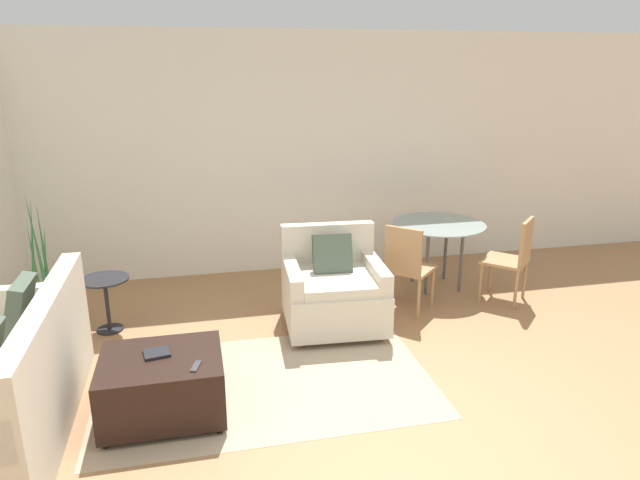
# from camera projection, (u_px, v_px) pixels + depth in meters

# --- Properties ---
(ground_plane) EXTENTS (20.00, 20.00, 0.00)m
(ground_plane) POSITION_uv_depth(u_px,v_px,m) (405.00, 435.00, 3.82)
(ground_plane) COLOR #A3754C
(wall_back) EXTENTS (12.00, 0.06, 2.75)m
(wall_back) POSITION_uv_depth(u_px,v_px,m) (303.00, 154.00, 6.62)
(wall_back) COLOR white
(wall_back) RESTS_ON ground_plane
(area_rug) EXTENTS (2.56, 1.54, 0.01)m
(area_rug) POSITION_uv_depth(u_px,v_px,m) (267.00, 383.00, 4.43)
(area_rug) COLOR tan
(area_rug) RESTS_ON ground_plane
(couch) EXTENTS (0.87, 1.96, 0.93)m
(couch) POSITION_uv_depth(u_px,v_px,m) (6.00, 390.00, 3.76)
(couch) COLOR beige
(couch) RESTS_ON ground_plane
(armchair) EXTENTS (0.95, 0.93, 0.91)m
(armchair) POSITION_uv_depth(u_px,v_px,m) (333.00, 290.00, 5.32)
(armchair) COLOR beige
(armchair) RESTS_ON ground_plane
(ottoman) EXTENTS (0.83, 0.68, 0.45)m
(ottoman) POSITION_uv_depth(u_px,v_px,m) (163.00, 384.00, 3.96)
(ottoman) COLOR black
(ottoman) RESTS_ON ground_plane
(book_stack) EXTENTS (0.20, 0.18, 0.02)m
(book_stack) POSITION_uv_depth(u_px,v_px,m) (157.00, 353.00, 3.94)
(book_stack) COLOR black
(book_stack) RESTS_ON ottoman
(tv_remote_primary) EXTENTS (0.08, 0.15, 0.01)m
(tv_remote_primary) POSITION_uv_depth(u_px,v_px,m) (196.00, 366.00, 3.78)
(tv_remote_primary) COLOR #333338
(tv_remote_primary) RESTS_ON ottoman
(potted_plant) EXTENTS (0.33, 0.33, 1.35)m
(potted_plant) POSITION_uv_depth(u_px,v_px,m) (46.00, 307.00, 5.17)
(potted_plant) COLOR #333338
(potted_plant) RESTS_ON ground_plane
(side_table) EXTENTS (0.44, 0.44, 0.52)m
(side_table) POSITION_uv_depth(u_px,v_px,m) (106.00, 294.00, 5.22)
(side_table) COLOR black
(side_table) RESTS_ON ground_plane
(dining_table) EXTENTS (1.01, 1.01, 0.73)m
(dining_table) POSITION_uv_depth(u_px,v_px,m) (438.00, 231.00, 6.20)
(dining_table) COLOR #8C9E99
(dining_table) RESTS_ON ground_plane
(dining_chair_near_left) EXTENTS (0.59, 0.59, 0.90)m
(dining_chair_near_left) POSITION_uv_depth(u_px,v_px,m) (407.00, 263.00, 5.57)
(dining_chair_near_left) COLOR tan
(dining_chair_near_left) RESTS_ON ground_plane
(dining_chair_near_right) EXTENTS (0.59, 0.59, 0.90)m
(dining_chair_near_right) POSITION_uv_depth(u_px,v_px,m) (514.00, 255.00, 5.81)
(dining_chair_near_right) COLOR tan
(dining_chair_near_right) RESTS_ON ground_plane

